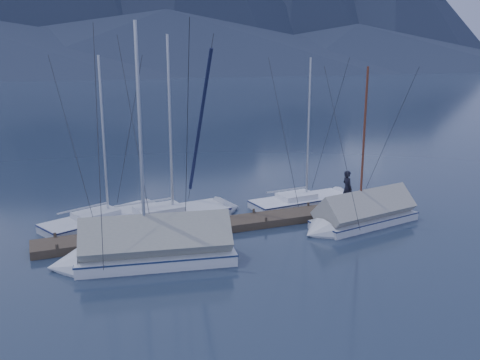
% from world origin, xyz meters
% --- Properties ---
extents(ground, '(1000.00, 1000.00, 0.00)m').
position_xyz_m(ground, '(0.00, 0.00, 0.00)').
color(ground, '#162132').
rests_on(ground, ground).
extents(dock, '(18.00, 1.50, 0.54)m').
position_xyz_m(dock, '(0.00, 2.00, 0.11)').
color(dock, '#382D23').
rests_on(dock, ground).
extents(mooring_posts, '(15.12, 1.52, 0.35)m').
position_xyz_m(mooring_posts, '(-0.50, 2.00, 0.35)').
color(mooring_posts, '#382D23').
rests_on(mooring_posts, ground).
extents(sailboat_open_left, '(6.59, 4.18, 8.47)m').
position_xyz_m(sailboat_open_left, '(-5.10, 5.14, 0.15)').
color(sailboat_open_left, silver).
rests_on(sailboat_open_left, ground).
extents(sailboat_open_mid, '(7.36, 3.22, 9.45)m').
position_xyz_m(sailboat_open_mid, '(-2.09, 4.24, 0.17)').
color(sailboat_open_mid, silver).
rests_on(sailboat_open_mid, ground).
extents(sailboat_open_right, '(6.47, 2.71, 8.36)m').
position_xyz_m(sailboat_open_right, '(5.09, 4.09, 0.15)').
color(sailboat_open_right, white).
rests_on(sailboat_open_right, ground).
extents(sailboat_covered_near, '(6.40, 3.03, 8.01)m').
position_xyz_m(sailboat_covered_near, '(5.05, 0.02, 0.40)').
color(sailboat_covered_near, silver).
rests_on(sailboat_covered_near, ground).
extents(sailboat_covered_far, '(7.17, 3.36, 9.69)m').
position_xyz_m(sailboat_covered_far, '(-5.08, -0.62, 0.47)').
color(sailboat_covered_far, silver).
rests_on(sailboat_covered_far, ground).
extents(person, '(0.43, 0.66, 1.81)m').
position_xyz_m(person, '(5.78, 1.98, 1.24)').
color(person, black).
rests_on(person, dock).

